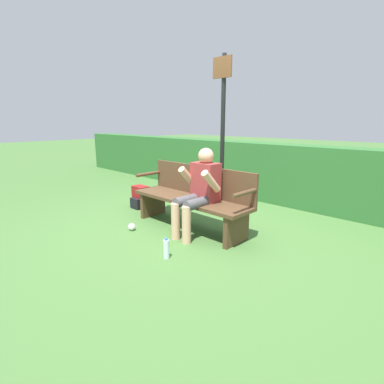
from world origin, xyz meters
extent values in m
plane|color=#426B33|center=(0.00, 0.00, 0.00)|extent=(40.00, 40.00, 0.00)
cube|color=#2D662D|center=(0.00, 2.11, 0.52)|extent=(12.00, 0.50, 1.04)
cube|color=#513823|center=(0.00, 0.00, 0.41)|extent=(1.82, 0.49, 0.05)
cube|color=#513823|center=(0.00, 0.23, 0.63)|extent=(1.82, 0.04, 0.41)
cube|color=#513823|center=(-0.79, 0.00, 0.19)|extent=(0.06, 0.44, 0.38)
cube|color=#513823|center=(0.79, 0.00, 0.19)|extent=(0.06, 0.44, 0.38)
cylinder|color=#513823|center=(-0.89, 0.00, 0.65)|extent=(0.05, 0.44, 0.05)
cylinder|color=#513823|center=(0.89, 0.00, 0.65)|extent=(0.05, 0.44, 0.05)
cube|color=#993333|center=(0.25, 0.05, 0.68)|extent=(0.35, 0.22, 0.50)
sphere|color=#DBA884|center=(0.25, 0.05, 1.01)|extent=(0.20, 0.20, 0.20)
cylinder|color=#4C4C51|center=(0.15, -0.17, 0.46)|extent=(0.13, 0.44, 0.13)
cylinder|color=#4C4C51|center=(0.35, -0.17, 0.46)|extent=(0.13, 0.44, 0.13)
cylinder|color=#DBA884|center=(0.15, -0.39, 0.23)|extent=(0.11, 0.11, 0.46)
cylinder|color=#DBA884|center=(0.35, -0.39, 0.23)|extent=(0.11, 0.11, 0.46)
cylinder|color=#DBA884|center=(0.05, -0.07, 0.73)|extent=(0.09, 0.31, 0.31)
cylinder|color=#DBA884|center=(0.45, -0.07, 0.73)|extent=(0.09, 0.31, 0.31)
cube|color=maroon|center=(-1.29, 0.13, 0.19)|extent=(0.28, 0.18, 0.37)
cube|color=black|center=(-1.29, 0.01, 0.09)|extent=(0.21, 0.06, 0.17)
cylinder|color=silver|center=(0.49, -0.84, 0.10)|extent=(0.06, 0.06, 0.21)
cylinder|color=#2D66B2|center=(0.49, -0.84, 0.22)|extent=(0.03, 0.03, 0.02)
cylinder|color=black|center=(-0.30, 1.06, 1.22)|extent=(0.07, 0.07, 2.43)
cube|color=brown|center=(-0.30, 1.01, 2.23)|extent=(0.35, 0.02, 0.31)
sphere|color=silver|center=(-0.49, -0.61, 0.05)|extent=(0.10, 0.10, 0.10)
camera|label=1|loc=(2.76, -2.77, 1.45)|focal=28.00mm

